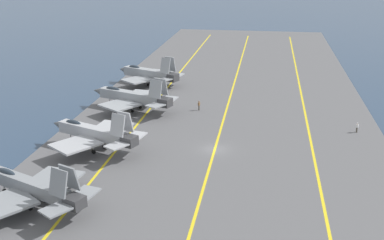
{
  "coord_description": "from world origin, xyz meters",
  "views": [
    {
      "loc": [
        -63.97,
        -6.81,
        27.31
      ],
      "look_at": [
        5.07,
        4.15,
        2.9
      ],
      "focal_mm": 45.0,
      "sensor_mm": 36.0,
      "label": 1
    }
  ],
  "objects_px": {
    "parked_jet_fourth": "(148,73)",
    "crew_white_vest": "(357,127)",
    "parked_jet_nearest": "(31,187)",
    "crew_brown_vest": "(199,105)",
    "parked_jet_second": "(94,133)",
    "parked_jet_third": "(132,97)"
  },
  "relations": [
    {
      "from": "parked_jet_fourth",
      "to": "crew_white_vest",
      "type": "relative_size",
      "value": 9.49
    },
    {
      "from": "parked_jet_nearest",
      "to": "crew_white_vest",
      "type": "bearing_deg",
      "value": -53.27
    },
    {
      "from": "crew_brown_vest",
      "to": "crew_white_vest",
      "type": "height_order",
      "value": "crew_brown_vest"
    },
    {
      "from": "parked_jet_nearest",
      "to": "parked_jet_second",
      "type": "height_order",
      "value": "parked_jet_second"
    },
    {
      "from": "parked_jet_nearest",
      "to": "parked_jet_third",
      "type": "height_order",
      "value": "parked_jet_third"
    },
    {
      "from": "parked_jet_third",
      "to": "crew_white_vest",
      "type": "distance_m",
      "value": 38.6
    },
    {
      "from": "parked_jet_third",
      "to": "parked_jet_second",
      "type": "bearing_deg",
      "value": 179.31
    },
    {
      "from": "parked_jet_nearest",
      "to": "crew_white_vest",
      "type": "height_order",
      "value": "parked_jet_nearest"
    },
    {
      "from": "parked_jet_second",
      "to": "parked_jet_third",
      "type": "xyz_separation_m",
      "value": [
        18.9,
        -0.23,
        -0.16
      ]
    },
    {
      "from": "parked_jet_second",
      "to": "crew_white_vest",
      "type": "bearing_deg",
      "value": -70.81
    },
    {
      "from": "parked_jet_second",
      "to": "crew_white_vest",
      "type": "distance_m",
      "value": 40.69
    },
    {
      "from": "crew_white_vest",
      "to": "parked_jet_nearest",
      "type": "bearing_deg",
      "value": 126.73
    },
    {
      "from": "parked_jet_third",
      "to": "crew_white_vest",
      "type": "xyz_separation_m",
      "value": [
        -5.53,
        -38.16,
        -1.59
      ]
    },
    {
      "from": "parked_jet_second",
      "to": "parked_jet_fourth",
      "type": "height_order",
      "value": "parked_jet_second"
    },
    {
      "from": "parked_jet_nearest",
      "to": "crew_brown_vest",
      "type": "relative_size",
      "value": 9.17
    },
    {
      "from": "parked_jet_third",
      "to": "crew_brown_vest",
      "type": "bearing_deg",
      "value": -81.86
    },
    {
      "from": "crew_brown_vest",
      "to": "crew_white_vest",
      "type": "xyz_separation_m",
      "value": [
        -7.24,
        -26.25,
        -0.07
      ]
    },
    {
      "from": "parked_jet_second",
      "to": "crew_brown_vest",
      "type": "bearing_deg",
      "value": -30.51
    },
    {
      "from": "parked_jet_nearest",
      "to": "parked_jet_fourth",
      "type": "xyz_separation_m",
      "value": [
        53.33,
        -0.13,
        0.08
      ]
    },
    {
      "from": "parked_jet_third",
      "to": "crew_white_vest",
      "type": "relative_size",
      "value": 10.38
    },
    {
      "from": "crew_white_vest",
      "to": "crew_brown_vest",
      "type": "bearing_deg",
      "value": 74.58
    },
    {
      "from": "parked_jet_second",
      "to": "parked_jet_fourth",
      "type": "bearing_deg",
      "value": 1.95
    }
  ]
}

